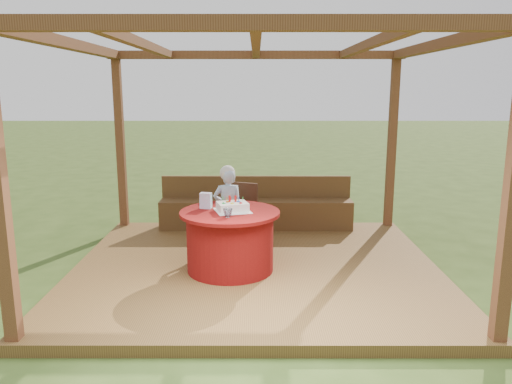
{
  "coord_description": "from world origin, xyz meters",
  "views": [
    {
      "loc": [
        0.01,
        -5.92,
        2.29
      ],
      "look_at": [
        0.0,
        0.25,
        1.0
      ],
      "focal_mm": 35.0,
      "sensor_mm": 36.0,
      "label": 1
    }
  ],
  "objects_px": {
    "table": "(230,240)",
    "chair": "(241,211)",
    "bench": "(256,211)",
    "birthday_cake": "(233,207)",
    "elderly_woman": "(228,206)",
    "gift_bag": "(206,201)",
    "drinking_glass": "(228,213)"
  },
  "relations": [
    {
      "from": "table",
      "to": "birthday_cake",
      "type": "bearing_deg",
      "value": 9.85
    },
    {
      "from": "elderly_woman",
      "to": "gift_bag",
      "type": "bearing_deg",
      "value": -106.8
    },
    {
      "from": "table",
      "to": "elderly_woman",
      "type": "height_order",
      "value": "elderly_woman"
    },
    {
      "from": "gift_bag",
      "to": "drinking_glass",
      "type": "height_order",
      "value": "gift_bag"
    },
    {
      "from": "elderly_woman",
      "to": "gift_bag",
      "type": "distance_m",
      "value": 0.81
    },
    {
      "from": "elderly_woman",
      "to": "birthday_cake",
      "type": "bearing_deg",
      "value": -83.06
    },
    {
      "from": "birthday_cake",
      "to": "bench",
      "type": "bearing_deg",
      "value": 81.57
    },
    {
      "from": "bench",
      "to": "table",
      "type": "distance_m",
      "value": 1.92
    },
    {
      "from": "gift_bag",
      "to": "drinking_glass",
      "type": "distance_m",
      "value": 0.51
    },
    {
      "from": "elderly_woman",
      "to": "gift_bag",
      "type": "relative_size",
      "value": 5.98
    },
    {
      "from": "bench",
      "to": "gift_bag",
      "type": "distance_m",
      "value": 1.93
    },
    {
      "from": "bench",
      "to": "birthday_cake",
      "type": "relative_size",
      "value": 6.12
    },
    {
      "from": "gift_bag",
      "to": "table",
      "type": "bearing_deg",
      "value": -13.68
    },
    {
      "from": "elderly_woman",
      "to": "birthday_cake",
      "type": "height_order",
      "value": "elderly_woman"
    },
    {
      "from": "bench",
      "to": "drinking_glass",
      "type": "distance_m",
      "value": 2.25
    },
    {
      "from": "elderly_woman",
      "to": "birthday_cake",
      "type": "relative_size",
      "value": 2.34
    },
    {
      "from": "table",
      "to": "drinking_glass",
      "type": "relative_size",
      "value": 11.27
    },
    {
      "from": "birthday_cake",
      "to": "table",
      "type": "bearing_deg",
      "value": -170.15
    },
    {
      "from": "elderly_woman",
      "to": "gift_bag",
      "type": "xyz_separation_m",
      "value": [
        -0.22,
        -0.74,
        0.24
      ]
    },
    {
      "from": "birthday_cake",
      "to": "drinking_glass",
      "type": "bearing_deg",
      "value": -98.15
    },
    {
      "from": "gift_bag",
      "to": "drinking_glass",
      "type": "xyz_separation_m",
      "value": [
        0.29,
        -0.42,
        -0.05
      ]
    },
    {
      "from": "chair",
      "to": "gift_bag",
      "type": "relative_size",
      "value": 4.49
    },
    {
      "from": "gift_bag",
      "to": "drinking_glass",
      "type": "bearing_deg",
      "value": -43.39
    },
    {
      "from": "birthday_cake",
      "to": "drinking_glass",
      "type": "xyz_separation_m",
      "value": [
        -0.04,
        -0.28,
        -0.0
      ]
    },
    {
      "from": "chair",
      "to": "elderly_woman",
      "type": "distance_m",
      "value": 0.27
    },
    {
      "from": "bench",
      "to": "birthday_cake",
      "type": "distance_m",
      "value": 1.97
    },
    {
      "from": "table",
      "to": "chair",
      "type": "xyz_separation_m",
      "value": [
        0.1,
        1.05,
        0.1
      ]
    },
    {
      "from": "chair",
      "to": "birthday_cake",
      "type": "height_order",
      "value": "birthday_cake"
    },
    {
      "from": "chair",
      "to": "elderly_woman",
      "type": "height_order",
      "value": "elderly_woman"
    },
    {
      "from": "bench",
      "to": "drinking_glass",
      "type": "xyz_separation_m",
      "value": [
        -0.32,
        -2.16,
        0.52
      ]
    },
    {
      "from": "table",
      "to": "elderly_woman",
      "type": "xyz_separation_m",
      "value": [
        -0.07,
        0.88,
        0.21
      ]
    },
    {
      "from": "gift_bag",
      "to": "bench",
      "type": "bearing_deg",
      "value": 82.85
    }
  ]
}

